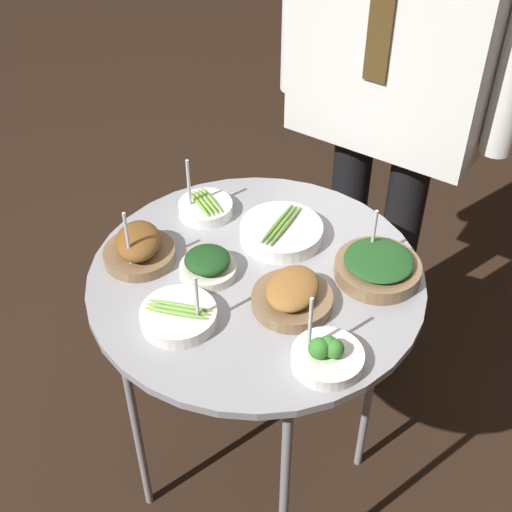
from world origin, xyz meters
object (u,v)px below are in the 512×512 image
at_px(bowl_spinach_front_right, 208,265).
at_px(bowl_asparagus_mid_left, 205,207).
at_px(bowl_asparagus_front_left, 179,316).
at_px(bowl_asparagus_mid_right, 281,232).
at_px(waiter_figure, 398,48).
at_px(bowl_broccoli_front_center, 327,355).
at_px(serving_cart, 256,295).
at_px(bowl_spinach_back_right, 378,267).
at_px(bowl_roast_near_rim, 139,248).
at_px(bowl_roast_center, 292,295).

distance_m(bowl_spinach_front_right, bowl_asparagus_mid_left, 0.20).
bearing_deg(bowl_asparagus_front_left, bowl_asparagus_mid_right, 84.52).
bearing_deg(bowl_asparagus_mid_left, waiter_figure, 64.25).
bearing_deg(bowl_spinach_front_right, bowl_broccoli_front_center, -13.41).
bearing_deg(bowl_asparagus_mid_right, serving_cart, -81.40).
distance_m(bowl_asparagus_mid_right, bowl_spinach_front_right, 0.19).
height_order(bowl_spinach_back_right, bowl_asparagus_mid_left, bowl_asparagus_mid_left).
xyz_separation_m(serving_cart, bowl_roast_near_rim, (-0.22, -0.09, 0.09)).
height_order(bowl_spinach_front_right, bowl_spinach_back_right, bowl_spinach_back_right).
bearing_deg(bowl_spinach_front_right, bowl_roast_center, 5.01).
relative_size(serving_cart, bowl_asparagus_mid_right, 4.33).
distance_m(bowl_asparagus_mid_right, bowl_spinach_back_right, 0.22).
xyz_separation_m(bowl_spinach_front_right, bowl_roast_near_rim, (-0.14, -0.04, 0.01)).
relative_size(serving_cart, bowl_roast_near_rim, 5.02).
relative_size(bowl_spinach_back_right, bowl_broccoli_front_center, 1.16).
bearing_deg(bowl_roast_center, bowl_spinach_front_right, -174.99).
bearing_deg(bowl_asparagus_front_left, bowl_asparagus_mid_left, 117.91).
distance_m(bowl_spinach_front_right, bowl_asparagus_front_left, 0.14).
relative_size(bowl_roast_near_rim, waiter_figure, 0.09).
distance_m(serving_cart, bowl_asparagus_front_left, 0.21).
distance_m(bowl_roast_near_rim, bowl_asparagus_mid_left, 0.20).
relative_size(bowl_spinach_front_right, bowl_asparagus_front_left, 0.80).
xyz_separation_m(serving_cart, bowl_broccoli_front_center, (0.23, -0.12, 0.08)).
xyz_separation_m(bowl_roast_near_rim, bowl_broccoli_front_center, (0.45, -0.03, -0.01)).
height_order(bowl_roast_near_rim, bowl_spinach_back_right, bowl_roast_near_rim).
xyz_separation_m(bowl_roast_center, bowl_asparagus_front_left, (-0.15, -0.15, -0.01)).
height_order(bowl_spinach_back_right, bowl_broccoli_front_center, bowl_broccoli_front_center).
bearing_deg(bowl_roast_near_rim, bowl_broccoli_front_center, -4.18).
xyz_separation_m(bowl_spinach_back_right, bowl_asparagus_mid_left, (-0.41, -0.02, -0.01)).
bearing_deg(bowl_roast_center, bowl_asparagus_front_left, -135.09).
relative_size(bowl_roast_center, bowl_spinach_back_right, 0.90).
bearing_deg(bowl_asparagus_mid_right, bowl_roast_near_rim, -133.49).
distance_m(bowl_asparagus_front_left, bowl_spinach_back_right, 0.40).
height_order(bowl_roast_center, bowl_roast_near_rim, bowl_roast_near_rim).
distance_m(serving_cart, bowl_spinach_back_right, 0.25).
bearing_deg(bowl_broccoli_front_center, waiter_figure, 107.64).
distance_m(serving_cart, bowl_roast_center, 0.14).
bearing_deg(bowl_asparagus_mid_right, bowl_spinach_front_right, -109.70).
relative_size(bowl_asparagus_mid_right, waiter_figure, 0.11).
xyz_separation_m(serving_cart, waiter_figure, (0.01, 0.56, 0.32)).
relative_size(bowl_asparagus_mid_right, bowl_broccoli_front_center, 1.19).
bearing_deg(bowl_asparagus_front_left, bowl_broccoli_front_center, 12.54).
distance_m(bowl_roast_center, bowl_asparagus_mid_left, 0.34).
distance_m(bowl_roast_center, bowl_spinach_back_right, 0.19).
distance_m(serving_cart, bowl_asparagus_mid_left, 0.24).
relative_size(bowl_broccoli_front_center, bowl_asparagus_mid_left, 1.05).
bearing_deg(bowl_spinach_front_right, bowl_asparagus_front_left, -76.40).
bearing_deg(bowl_spinach_front_right, bowl_asparagus_mid_left, 127.97).
xyz_separation_m(bowl_asparagus_mid_right, bowl_broccoli_front_center, (0.25, -0.25, 0.01)).
relative_size(bowl_broccoli_front_center, waiter_figure, 0.09).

